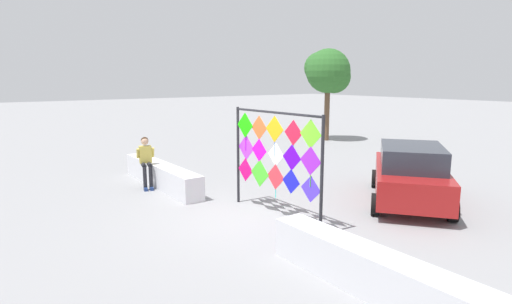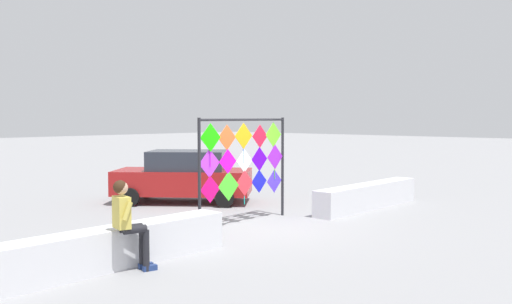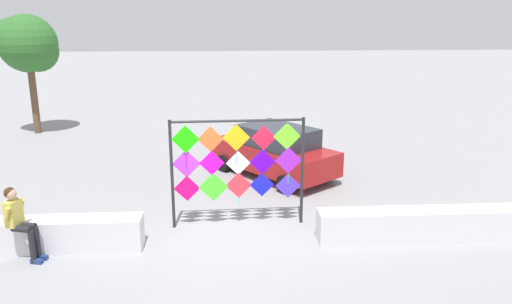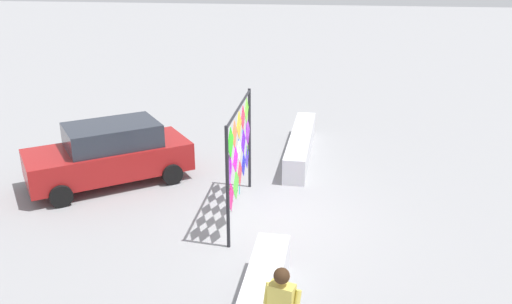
{
  "view_description": "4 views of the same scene",
  "coord_description": "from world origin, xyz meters",
  "px_view_note": "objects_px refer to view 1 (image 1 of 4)",
  "views": [
    {
      "loc": [
        7.53,
        -5.27,
        3.25
      ],
      "look_at": [
        -0.05,
        0.25,
        1.58
      ],
      "focal_mm": 28.78,
      "sensor_mm": 36.0,
      "label": 1
    },
    {
      "loc": [
        -9.45,
        -8.44,
        2.55
      ],
      "look_at": [
        0.39,
        0.45,
        1.72
      ],
      "focal_mm": 39.08,
      "sensor_mm": 36.0,
      "label": 2
    },
    {
      "loc": [
        -0.1,
        -10.17,
        4.75
      ],
      "look_at": [
        0.56,
        0.14,
        1.9
      ],
      "focal_mm": 34.84,
      "sensor_mm": 36.0,
      "label": 3
    },
    {
      "loc": [
        -10.22,
        -1.44,
        5.39
      ],
      "look_at": [
        -0.24,
        0.2,
        1.66
      ],
      "focal_mm": 36.46,
      "sensor_mm": 36.0,
      "label": 4
    }
  ],
  "objects_px": {
    "tree_broadleaf": "(329,72)",
    "kite_display_rack": "(275,152)",
    "seated_vendor": "(146,158)",
    "parked_car": "(410,174)"
  },
  "relations": [
    {
      "from": "kite_display_rack",
      "to": "seated_vendor",
      "type": "relative_size",
      "value": 1.99
    },
    {
      "from": "seated_vendor",
      "to": "tree_broadleaf",
      "type": "height_order",
      "value": "tree_broadleaf"
    },
    {
      "from": "seated_vendor",
      "to": "parked_car",
      "type": "relative_size",
      "value": 0.36
    },
    {
      "from": "kite_display_rack",
      "to": "seated_vendor",
      "type": "distance_m",
      "value": 4.62
    },
    {
      "from": "tree_broadleaf",
      "to": "kite_display_rack",
      "type": "bearing_deg",
      "value": -51.21
    },
    {
      "from": "kite_display_rack",
      "to": "tree_broadleaf",
      "type": "height_order",
      "value": "tree_broadleaf"
    },
    {
      "from": "kite_display_rack",
      "to": "seated_vendor",
      "type": "bearing_deg",
      "value": -161.18
    },
    {
      "from": "parked_car",
      "to": "seated_vendor",
      "type": "bearing_deg",
      "value": -137.55
    },
    {
      "from": "seated_vendor",
      "to": "tree_broadleaf",
      "type": "distance_m",
      "value": 12.49
    },
    {
      "from": "kite_display_rack",
      "to": "parked_car",
      "type": "xyz_separation_m",
      "value": [
        1.23,
        3.61,
        -0.77
      ]
    }
  ]
}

